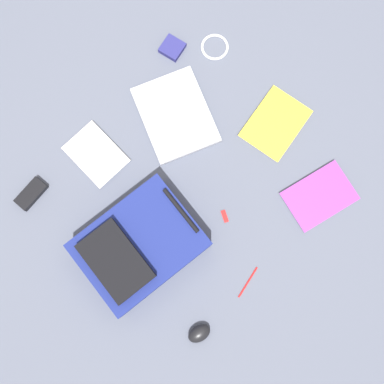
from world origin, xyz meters
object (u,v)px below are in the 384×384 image
(book_red, at_px, (275,124))
(earbud_pouch, at_px, (172,48))
(power_brick, at_px, (31,194))
(usb_stick, at_px, (225,216))
(book_comic, at_px, (319,196))
(pen_black, at_px, (248,282))
(backpack, at_px, (138,247))
(book_blue, at_px, (96,155))
(laptop, at_px, (176,115))
(computer_mouse, at_px, (199,333))
(cable_coil, at_px, (215,47))

(book_red, height_order, earbud_pouch, earbud_pouch)
(power_brick, distance_m, usb_stick, 0.78)
(book_comic, height_order, pen_black, book_comic)
(backpack, xyz_separation_m, pen_black, (0.37, 0.25, -0.08))
(book_blue, bearing_deg, laptop, 79.15)
(book_red, height_order, computer_mouse, computer_mouse)
(computer_mouse, bearing_deg, backpack, -174.69)
(laptop, distance_m, computer_mouse, 0.87)
(pen_black, bearing_deg, computer_mouse, -83.08)
(cable_coil, xyz_separation_m, power_brick, (0.04, -0.97, 0.01))
(power_brick, xyz_separation_m, earbud_pouch, (-0.15, 0.82, -0.00))
(backpack, xyz_separation_m, book_blue, (-0.41, 0.08, -0.07))
(backpack, bearing_deg, book_red, 94.70)
(backpack, relative_size, cable_coil, 3.72)
(laptop, relative_size, book_blue, 1.62)
(earbud_pouch, bearing_deg, usb_stick, -21.28)
(pen_black, xyz_separation_m, earbud_pouch, (-0.95, 0.36, 0.01))
(laptop, bearing_deg, book_red, 47.03)
(book_comic, relative_size, power_brick, 2.20)
(laptop, relative_size, power_brick, 3.10)
(book_blue, xyz_separation_m, pen_black, (0.78, 0.16, -0.01))
(book_comic, xyz_separation_m, earbud_pouch, (-0.86, -0.08, 0.00))
(earbud_pouch, distance_m, usb_stick, 0.74)
(laptop, bearing_deg, cable_coil, 113.59)
(book_blue, xyz_separation_m, book_red, (0.35, 0.66, -0.00))
(power_brick, bearing_deg, laptop, 81.63)
(pen_black, xyz_separation_m, usb_stick, (-0.26, 0.09, 0.00))
(computer_mouse, relative_size, pen_black, 0.66)
(cable_coil, distance_m, earbud_pouch, 0.18)
(book_blue, bearing_deg, usb_stick, 26.22)
(computer_mouse, xyz_separation_m, pen_black, (-0.03, 0.27, -0.02))
(laptop, relative_size, computer_mouse, 4.49)
(laptop, xyz_separation_m, usb_stick, (0.45, -0.10, -0.01))
(book_blue, height_order, pen_black, book_blue)
(backpack, relative_size, computer_mouse, 4.85)
(power_brick, relative_size, usb_stick, 2.62)
(book_comic, bearing_deg, usb_stick, -116.12)
(laptop, relative_size, usb_stick, 8.10)
(computer_mouse, xyz_separation_m, earbud_pouch, (-0.98, 0.63, -0.01))
(computer_mouse, relative_size, cable_coil, 0.77)
(book_red, xyz_separation_m, pen_black, (0.43, -0.49, -0.01))
(laptop, height_order, book_red, laptop)
(backpack, distance_m, book_comic, 0.75)
(book_comic, xyz_separation_m, usb_stick, (-0.17, -0.35, -0.01))
(laptop, height_order, computer_mouse, computer_mouse)
(laptop, bearing_deg, usb_stick, -12.56)
(book_comic, bearing_deg, computer_mouse, -80.36)
(book_blue, height_order, power_brick, power_brick)
(pen_black, bearing_deg, cable_coil, 149.12)
(power_brick, bearing_deg, computer_mouse, 13.24)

